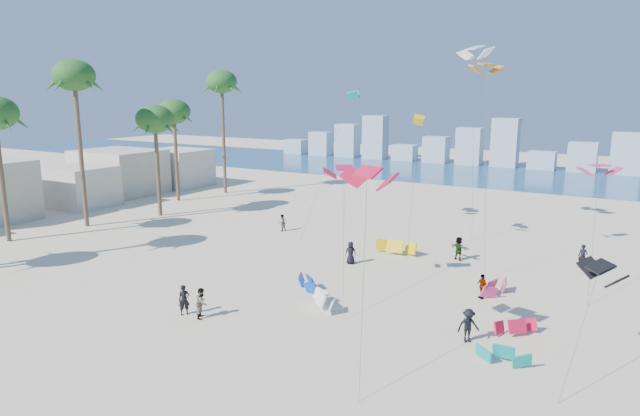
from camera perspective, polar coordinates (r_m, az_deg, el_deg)
The scene contains 10 objects.
ground at distance 30.61m, azimuth -21.07°, elevation -13.00°, with size 220.00×220.00×0.00m, color beige.
ocean at distance 92.42m, azimuth 16.32°, elevation 3.51°, with size 220.00×220.00×0.00m, color navy.
kitesurfer_near at distance 32.71m, azimuth -13.91°, elevation -9.25°, with size 0.64×0.42×1.76m, color black.
kitesurfer_mid at distance 32.10m, azimuth -12.15°, elevation -9.59°, with size 0.85×0.66×1.75m, color gray.
kitesurfers_far at distance 39.33m, azimuth 11.03°, elevation -5.57°, with size 25.82×17.33×1.81m.
grounded_kites at distance 35.92m, azimuth 9.35°, elevation -7.87°, with size 15.80×15.03×1.08m.
flying_kites at distance 40.96m, azimuth 17.26°, elevation 10.55°, with size 31.00×31.78×18.56m.
palm_row at distance 55.68m, azimuth -23.50°, elevation 10.03°, with size 9.27×44.80×15.54m.
beachfront_buildings at distance 68.23m, azimuth -25.30°, elevation 2.37°, with size 11.50×43.00×6.00m.
distant_skyline at distance 102.00m, azimuth 17.19°, elevation 5.93°, with size 85.00×3.00×8.40m.
Camera 1 is at (22.39, -16.81, 12.37)m, focal length 30.86 mm.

